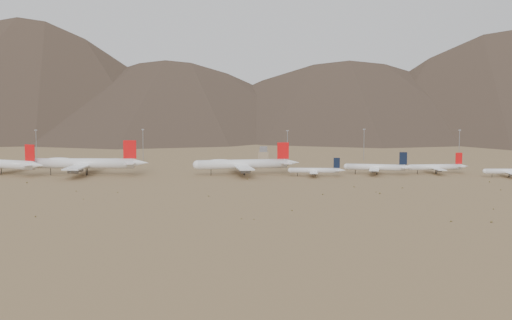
{
  "coord_description": "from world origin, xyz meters",
  "views": [
    {
      "loc": [
        36.13,
        -443.92,
        56.03
      ],
      "look_at": [
        26.0,
        30.0,
        10.08
      ],
      "focal_mm": 50.0,
      "sensor_mm": 36.0,
      "label": 1
    }
  ],
  "objects_px": {
    "widebody_centre": "(85,163)",
    "widebody_east": "(243,164)",
    "narrowbody_b": "(378,167)",
    "control_tower": "(263,155)",
    "narrowbody_a": "(316,170)"
  },
  "relations": [
    {
      "from": "narrowbody_a",
      "to": "control_tower",
      "type": "distance_m",
      "value": 104.61
    },
    {
      "from": "control_tower",
      "to": "narrowbody_a",
      "type": "bearing_deg",
      "value": -70.13
    },
    {
      "from": "widebody_east",
      "to": "narrowbody_b",
      "type": "relative_size",
      "value": 1.54
    },
    {
      "from": "control_tower",
      "to": "narrowbody_b",
      "type": "bearing_deg",
      "value": -48.09
    },
    {
      "from": "narrowbody_b",
      "to": "control_tower",
      "type": "xyz_separation_m",
      "value": [
        -77.74,
        86.6,
        0.29
      ]
    },
    {
      "from": "narrowbody_b",
      "to": "control_tower",
      "type": "distance_m",
      "value": 116.37
    },
    {
      "from": "widebody_centre",
      "to": "widebody_east",
      "type": "bearing_deg",
      "value": 2.63
    },
    {
      "from": "widebody_east",
      "to": "narrowbody_a",
      "type": "xyz_separation_m",
      "value": [
        48.35,
        -7.86,
        -3.36
      ]
    },
    {
      "from": "control_tower",
      "to": "widebody_centre",
      "type": "bearing_deg",
      "value": -141.23
    },
    {
      "from": "narrowbody_a",
      "to": "control_tower",
      "type": "relative_size",
      "value": 3.17
    },
    {
      "from": "widebody_centre",
      "to": "narrowbody_a",
      "type": "relative_size",
      "value": 2.08
    },
    {
      "from": "narrowbody_a",
      "to": "widebody_centre",
      "type": "bearing_deg",
      "value": -178.8
    },
    {
      "from": "widebody_east",
      "to": "narrowbody_b",
      "type": "xyz_separation_m",
      "value": [
        90.53,
        3.92,
        -2.4
      ]
    },
    {
      "from": "widebody_centre",
      "to": "widebody_east",
      "type": "xyz_separation_m",
      "value": [
        105.01,
        4.11,
        -0.69
      ]
    },
    {
      "from": "widebody_east",
      "to": "control_tower",
      "type": "height_order",
      "value": "widebody_east"
    }
  ]
}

